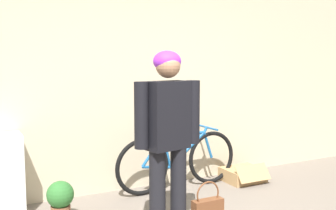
# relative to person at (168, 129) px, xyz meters

# --- Properties ---
(wall_back) EXTENTS (8.00, 0.07, 2.60)m
(wall_back) POSITION_rel_person_xyz_m (0.12, 1.40, 0.34)
(wall_back) COLOR beige
(wall_back) RESTS_ON ground_plane
(person) EXTENTS (0.62, 0.26, 1.64)m
(person) POSITION_rel_person_xyz_m (0.00, 0.00, 0.00)
(person) COLOR black
(person) RESTS_ON ground_plane
(bicycle) EXTENTS (1.63, 0.46, 0.74)m
(bicycle) POSITION_rel_person_xyz_m (0.70, 1.09, -0.61)
(bicycle) COLOR black
(bicycle) RESTS_ON ground_plane
(handbag) EXTENTS (0.31, 0.10, 0.42)m
(handbag) POSITION_rel_person_xyz_m (0.45, 0.05, -0.82)
(handbag) COLOR brown
(handbag) RESTS_ON ground_plane
(cardboard_box) EXTENTS (0.49, 0.49, 0.25)m
(cardboard_box) POSITION_rel_person_xyz_m (1.60, 0.99, -0.88)
(cardboard_box) COLOR tan
(cardboard_box) RESTS_ON ground_plane
(potted_plant) EXTENTS (0.26, 0.26, 0.40)m
(potted_plant) POSITION_rel_person_xyz_m (-0.79, 0.74, -0.74)
(potted_plant) COLOR brown
(potted_plant) RESTS_ON ground_plane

